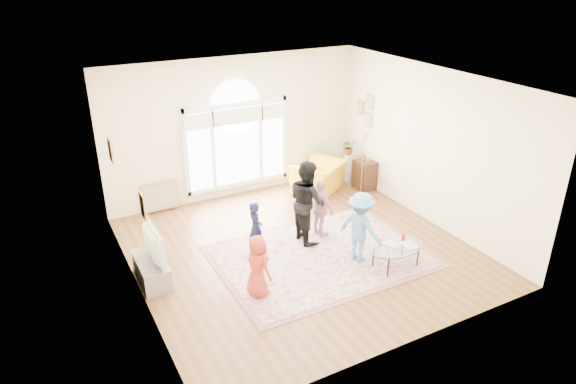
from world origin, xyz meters
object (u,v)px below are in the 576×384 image
tv_console (151,270)px  television (148,244)px  armchair (319,177)px  area_rug (321,256)px  coffee_table (397,247)px

tv_console → television: bearing=0.0°
tv_console → television: size_ratio=0.92×
television → armchair: size_ratio=0.96×
area_rug → tv_console: bearing=166.7°
area_rug → coffee_table: size_ratio=3.17×
area_rug → television: (-2.95, 0.70, 0.72)m
tv_console → coffee_table: coffee_table is taller
tv_console → television: (0.01, 0.00, 0.52)m
armchair → coffee_table: bearing=51.3°
tv_console → armchair: armchair is taller
coffee_table → tv_console: bearing=154.8°
area_rug → armchair: size_ratio=3.16×
television → coffee_table: size_ratio=0.96×
area_rug → tv_console: tv_console is taller
coffee_table → armchair: 3.51m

